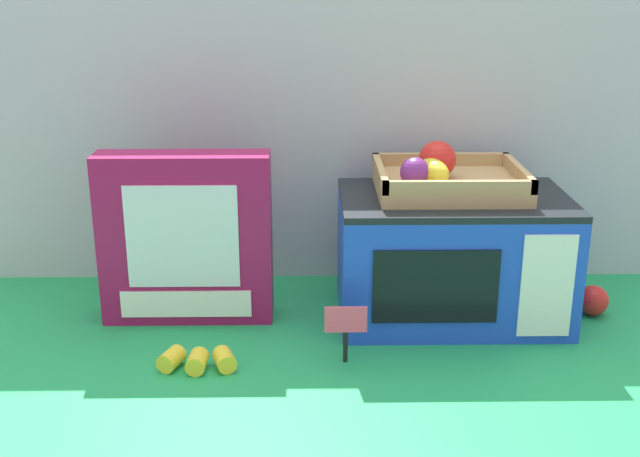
# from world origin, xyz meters

# --- Properties ---
(ground_plane) EXTENTS (1.70, 1.70, 0.00)m
(ground_plane) POSITION_xyz_m (0.00, 0.00, 0.00)
(ground_plane) COLOR #219E54
(ground_plane) RESTS_ON ground
(display_back_panel) EXTENTS (1.61, 0.03, 0.58)m
(display_back_panel) POSITION_xyz_m (0.00, 0.21, 0.29)
(display_back_panel) COLOR #B7BABF
(display_back_panel) RESTS_ON ground
(toy_microwave) EXTENTS (0.41, 0.26, 0.23)m
(toy_microwave) POSITION_xyz_m (0.18, 0.00, 0.12)
(toy_microwave) COLOR blue
(toy_microwave) RESTS_ON ground
(food_groups_crate) EXTENTS (0.26, 0.21, 0.09)m
(food_groups_crate) POSITION_xyz_m (0.16, 0.02, 0.26)
(food_groups_crate) COLOR tan
(food_groups_crate) RESTS_ON toy_microwave
(cookie_set_box) EXTENTS (0.31, 0.08, 0.31)m
(cookie_set_box) POSITION_xyz_m (-0.31, -0.01, 0.16)
(cookie_set_box) COLOR #99144C
(cookie_set_box) RESTS_ON ground
(price_sign) EXTENTS (0.07, 0.01, 0.10)m
(price_sign) POSITION_xyz_m (-0.02, -0.19, 0.07)
(price_sign) COLOR black
(price_sign) RESTS_ON ground
(loose_toy_banana) EXTENTS (0.13, 0.06, 0.03)m
(loose_toy_banana) POSITION_xyz_m (-0.27, -0.21, 0.02)
(loose_toy_banana) COLOR yellow
(loose_toy_banana) RESTS_ON ground
(loose_toy_apple) EXTENTS (0.06, 0.06, 0.06)m
(loose_toy_apple) POSITION_xyz_m (0.45, -0.01, 0.03)
(loose_toy_apple) COLOR red
(loose_toy_apple) RESTS_ON ground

